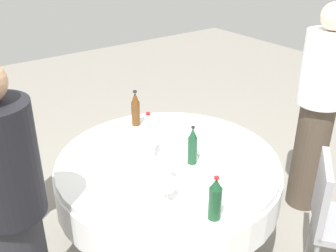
% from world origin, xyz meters
% --- Properties ---
extents(ground_plane, '(10.00, 10.00, 0.00)m').
position_xyz_m(ground_plane, '(0.00, 0.00, 0.00)').
color(ground_plane, gray).
extents(dining_table, '(1.47, 1.47, 0.74)m').
position_xyz_m(dining_table, '(0.00, 0.00, 0.59)').
color(dining_table, white).
rests_on(dining_table, ground_plane).
extents(bottle_dark_green_inner, '(0.06, 0.06, 0.26)m').
position_xyz_m(bottle_dark_green_inner, '(-0.09, 0.13, 0.86)').
color(bottle_dark_green_inner, '#194728').
rests_on(bottle_dark_green_inner, dining_table).
extents(bottle_brown_right, '(0.06, 0.06, 0.28)m').
position_xyz_m(bottle_brown_right, '(-0.10, -0.54, 0.87)').
color(bottle_brown_right, '#593314').
rests_on(bottle_brown_right, dining_table).
extents(bottle_clear_front, '(0.07, 0.07, 0.32)m').
position_xyz_m(bottle_clear_front, '(0.09, -0.08, 0.89)').
color(bottle_clear_front, silver).
rests_on(bottle_clear_front, dining_table).
extents(bottle_dark_green_outer, '(0.07, 0.07, 0.25)m').
position_xyz_m(bottle_dark_green_outer, '(0.15, 0.61, 0.86)').
color(bottle_dark_green_outer, '#194728').
rests_on(bottle_dark_green_outer, dining_table).
extents(wine_glass_outer, '(0.07, 0.07, 0.14)m').
position_xyz_m(wine_glass_outer, '(0.16, 0.20, 0.84)').
color(wine_glass_outer, white).
rests_on(wine_glass_outer, dining_table).
extents(wine_glass_west, '(0.07, 0.07, 0.15)m').
position_xyz_m(wine_glass_west, '(0.27, 0.36, 0.85)').
color(wine_glass_west, white).
rests_on(wine_glass_west, dining_table).
extents(plate_rear, '(0.25, 0.25, 0.02)m').
position_xyz_m(plate_rear, '(0.34, 0.09, 0.75)').
color(plate_rear, white).
rests_on(plate_rear, dining_table).
extents(plate_south, '(0.24, 0.24, 0.02)m').
position_xyz_m(plate_south, '(-0.28, 0.04, 0.75)').
color(plate_south, white).
rests_on(plate_south, dining_table).
extents(fork_right, '(0.17, 0.09, 0.00)m').
position_xyz_m(fork_right, '(0.20, -0.42, 0.74)').
color(fork_right, silver).
rests_on(fork_right, dining_table).
extents(spoon_front, '(0.16, 0.12, 0.00)m').
position_xyz_m(spoon_front, '(-0.51, 0.15, 0.74)').
color(spoon_front, silver).
rests_on(spoon_front, dining_table).
extents(fork_outer, '(0.11, 0.16, 0.00)m').
position_xyz_m(fork_outer, '(-0.05, 0.50, 0.74)').
color(fork_outer, silver).
rests_on(fork_outer, dining_table).
extents(person_inner, '(0.34, 0.34, 1.60)m').
position_xyz_m(person_inner, '(1.00, 0.08, 0.84)').
color(person_inner, '#26262B').
rests_on(person_inner, ground_plane).
extents(person_right, '(0.34, 0.34, 1.64)m').
position_xyz_m(person_right, '(-1.22, 0.25, 0.86)').
color(person_right, '#4C3F33').
rests_on(person_right, ground_plane).
extents(chair_east, '(0.56, 0.56, 0.87)m').
position_xyz_m(chair_east, '(-0.65, 0.83, 0.52)').
color(chair_east, '#99999E').
rests_on(chair_east, ground_plane).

